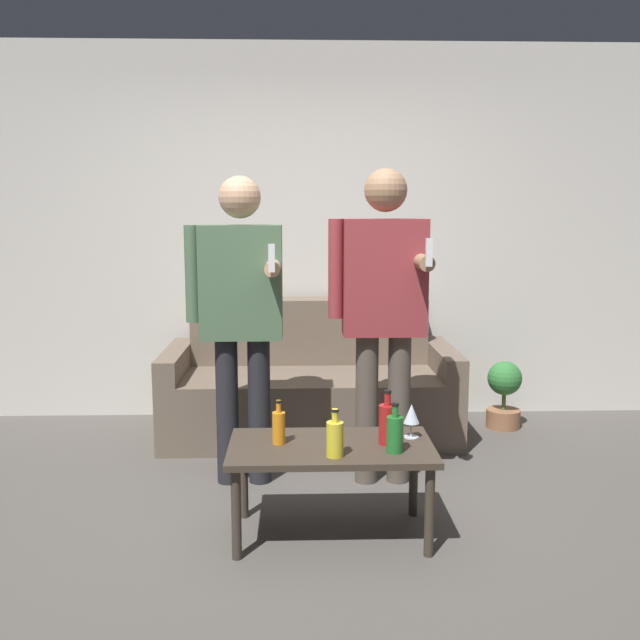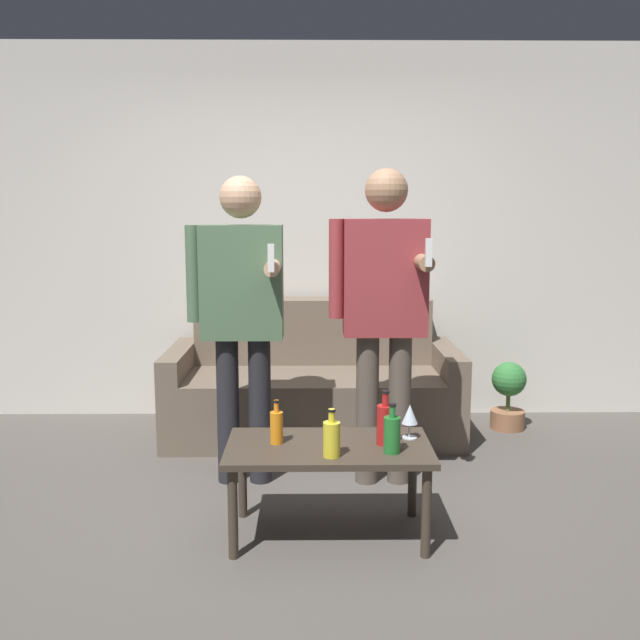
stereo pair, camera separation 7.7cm
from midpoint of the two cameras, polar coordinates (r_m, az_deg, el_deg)
name	(u,v)px [view 2 (the right image)]	position (r m, az deg, el deg)	size (l,w,h in m)	color
ground_plane	(298,535)	(3.53, -1.11, -16.80)	(16.00, 16.00, 0.00)	#514C47
wall_back	(303,234)	(5.25, -0.99, 6.90)	(8.00, 0.06, 2.70)	silver
couch	(313,387)	(4.92, -0.09, -5.40)	(1.95, 0.89, 0.90)	#6B5B4C
coffee_table	(329,456)	(3.38, 1.36, -10.81)	(0.95, 0.53, 0.45)	#3D3328
bottle_orange	(392,433)	(3.25, 6.47, -9.00)	(0.08, 0.08, 0.23)	#23752D
bottle_green	(277,426)	(3.36, -2.84, -8.49)	(0.06, 0.06, 0.21)	orange
bottle_dark	(385,423)	(3.35, 5.89, -8.24)	(0.08, 0.08, 0.26)	#B21E1E
bottle_yellow	(332,438)	(3.18, 1.64, -9.41)	(0.08, 0.08, 0.22)	yellow
wine_glass_near	(410,415)	(3.45, 7.84, -7.57)	(0.08, 0.08, 0.16)	silver
person_standing_left	(241,306)	(3.92, -5.77, 1.09)	(0.53, 0.44, 1.71)	#232328
person_standing_right	(384,302)	(3.91, 5.69, 1.42)	(0.53, 0.45, 1.75)	brown
potted_plant	(508,393)	(5.19, 15.26, -5.68)	(0.24, 0.24, 0.48)	#936042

